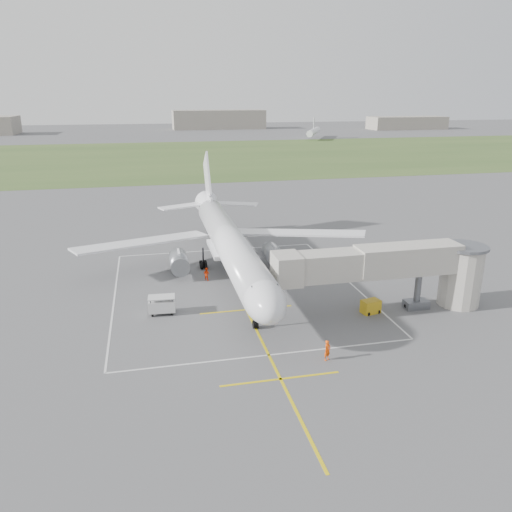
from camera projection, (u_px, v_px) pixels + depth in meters
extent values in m
plane|color=#4E4E50|center=(231.00, 278.00, 62.76)|extent=(700.00, 700.00, 0.00)
cube|color=#3A5224|center=(171.00, 157.00, 183.45)|extent=(700.00, 120.00, 0.02)
cube|color=yellow|center=(238.00, 292.00, 58.12)|extent=(0.25, 60.00, 0.01)
cube|color=yellow|center=(281.00, 379.00, 40.48)|extent=(10.00, 0.25, 0.01)
cube|color=yellow|center=(246.00, 310.00, 53.48)|extent=(10.00, 0.25, 0.01)
cube|color=silver|center=(217.00, 250.00, 73.90)|extent=(28.00, 0.20, 0.01)
cube|color=silver|center=(269.00, 355.00, 44.20)|extent=(28.00, 0.20, 0.01)
cube|color=silver|center=(114.00, 299.00, 56.17)|extent=(0.20, 32.00, 0.01)
cube|color=silver|center=(347.00, 280.00, 61.93)|extent=(0.20, 32.00, 0.01)
cylinder|color=silver|center=(230.00, 244.00, 61.37)|extent=(3.80, 36.00, 3.80)
ellipsoid|color=silver|center=(264.00, 300.00, 44.66)|extent=(3.80, 7.22, 3.80)
cube|color=black|center=(266.00, 293.00, 43.50)|extent=(2.40, 1.60, 0.99)
cone|color=silver|center=(209.00, 206.00, 80.28)|extent=(3.80, 6.00, 3.80)
cube|color=silver|center=(297.00, 233.00, 69.36)|extent=(17.93, 11.24, 1.23)
cube|color=silver|center=(143.00, 242.00, 65.05)|extent=(17.93, 11.24, 1.23)
cube|color=silver|center=(226.00, 249.00, 64.64)|extent=(4.20, 8.00, 0.50)
cube|color=silver|center=(207.00, 178.00, 79.60)|extent=(0.30, 7.89, 8.65)
cube|color=silver|center=(210.00, 200.00, 78.48)|extent=(0.35, 5.00, 1.20)
cube|color=silver|center=(235.00, 204.00, 80.80)|extent=(7.85, 5.03, 0.20)
cube|color=silver|center=(183.00, 206.00, 79.08)|extent=(7.85, 5.03, 0.20)
cylinder|color=slate|center=(274.00, 254.00, 65.77)|extent=(2.30, 4.20, 2.30)
cube|color=silver|center=(274.00, 249.00, 65.25)|extent=(0.25, 2.40, 1.20)
cylinder|color=slate|center=(179.00, 261.00, 63.22)|extent=(2.30, 4.20, 2.30)
cube|color=silver|center=(179.00, 255.00, 62.70)|extent=(0.25, 2.40, 1.20)
cylinder|color=black|center=(255.00, 316.00, 48.90)|extent=(0.18, 0.18, 2.60)
cylinder|color=black|center=(254.00, 324.00, 49.16)|extent=(0.28, 0.80, 0.80)
cylinder|color=black|center=(256.00, 324.00, 49.20)|extent=(0.28, 0.80, 0.80)
cylinder|color=black|center=(246.00, 255.00, 67.11)|extent=(0.22, 0.22, 2.80)
cylinder|color=black|center=(245.00, 262.00, 67.01)|extent=(0.32, 0.96, 0.96)
cylinder|color=black|center=(249.00, 262.00, 67.12)|extent=(0.32, 0.96, 0.96)
cylinder|color=black|center=(244.00, 261.00, 67.66)|extent=(0.32, 0.96, 0.96)
cylinder|color=black|center=(248.00, 261.00, 67.77)|extent=(0.32, 0.96, 0.96)
cylinder|color=black|center=(203.00, 258.00, 65.91)|extent=(0.22, 0.22, 2.80)
cylinder|color=black|center=(202.00, 266.00, 65.82)|extent=(0.32, 0.96, 0.96)
cylinder|color=black|center=(206.00, 265.00, 65.93)|extent=(0.32, 0.96, 0.96)
cylinder|color=black|center=(201.00, 264.00, 66.47)|extent=(0.32, 0.96, 0.96)
cylinder|color=black|center=(205.00, 264.00, 66.58)|extent=(0.32, 0.96, 0.96)
cube|color=#9C998D|center=(328.00, 266.00, 50.09)|extent=(11.09, 2.90, 2.80)
cube|color=#9C998D|center=(408.00, 259.00, 51.85)|extent=(11.09, 3.10, 3.00)
cube|color=#9C998D|center=(287.00, 269.00, 49.20)|extent=(2.60, 3.40, 3.00)
cylinder|color=slate|center=(418.00, 290.00, 53.28)|extent=(0.70, 0.70, 4.20)
cube|color=slate|center=(416.00, 304.00, 53.79)|extent=(2.60, 1.40, 0.90)
cylinder|color=#9C998D|center=(461.00, 277.00, 53.97)|extent=(4.40, 4.40, 6.40)
cylinder|color=slate|center=(465.00, 247.00, 52.92)|extent=(5.00, 5.00, 0.30)
cylinder|color=black|center=(408.00, 306.00, 53.62)|extent=(0.70, 0.30, 0.70)
cylinder|color=black|center=(424.00, 304.00, 54.03)|extent=(0.70, 0.30, 0.70)
cube|color=gold|center=(371.00, 306.00, 52.55)|extent=(2.13, 1.62, 1.43)
cylinder|color=black|center=(368.00, 314.00, 51.99)|extent=(0.28, 0.45, 0.42)
cylinder|color=black|center=(379.00, 312.00, 52.53)|extent=(0.28, 0.45, 0.42)
cube|color=silver|center=(162.00, 305.00, 52.29)|extent=(2.86, 1.83, 1.21)
cube|color=silver|center=(161.00, 297.00, 52.00)|extent=(2.86, 1.83, 0.09)
cylinder|color=black|center=(151.00, 307.00, 51.44)|extent=(0.09, 0.09, 1.43)
cylinder|color=black|center=(172.00, 305.00, 51.77)|extent=(0.09, 0.09, 1.43)
cylinder|color=black|center=(151.00, 302.00, 52.69)|extent=(0.09, 0.09, 1.43)
cylinder|color=black|center=(172.00, 300.00, 53.01)|extent=(0.09, 0.09, 1.43)
cylinder|color=black|center=(152.00, 315.00, 51.80)|extent=(0.23, 0.45, 0.44)
cylinder|color=black|center=(172.00, 313.00, 52.09)|extent=(0.23, 0.45, 0.44)
cylinder|color=black|center=(153.00, 310.00, 52.94)|extent=(0.23, 0.45, 0.44)
cylinder|color=black|center=(172.00, 309.00, 53.23)|extent=(0.23, 0.45, 0.44)
imported|color=#FC4C07|center=(327.00, 350.00, 43.13)|extent=(0.80, 0.71, 1.84)
imported|color=#EE3307|center=(206.00, 274.00, 61.74)|extent=(1.00, 0.99, 1.64)
cube|color=gray|center=(219.00, 119.00, 329.08)|extent=(60.00, 20.00, 12.00)
cube|color=gray|center=(407.00, 123.00, 326.52)|extent=(50.00, 18.00, 8.00)
cylinder|color=silver|center=(314.00, 132.00, 257.35)|extent=(16.96, 30.14, 3.20)
cube|color=silver|center=(314.00, 123.00, 255.96)|extent=(2.03, 3.72, 5.50)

